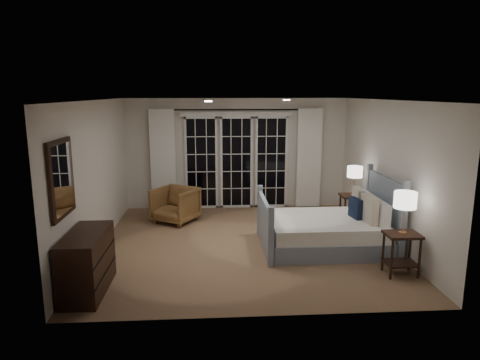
{
  "coord_description": "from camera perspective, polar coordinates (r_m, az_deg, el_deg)",
  "views": [
    {
      "loc": [
        -0.55,
        -7.15,
        2.63
      ],
      "look_at": [
        -0.05,
        0.5,
        1.05
      ],
      "focal_mm": 32.0,
      "sensor_mm": 36.0,
      "label": 1
    }
  ],
  "objects": [
    {
      "name": "curtain_right",
      "position": [
        9.89,
        9.15,
        2.89
      ],
      "size": [
        0.55,
        0.1,
        2.25
      ],
      "primitive_type": "cube",
      "color": "white",
      "rests_on": "curtain_rod"
    },
    {
      "name": "nightstand_left",
      "position": [
        6.71,
        20.73,
        -8.42
      ],
      "size": [
        0.49,
        0.39,
        0.63
      ],
      "color": "black",
      "rests_on": "floor"
    },
    {
      "name": "curtain_rod",
      "position": [
        9.57,
        -0.46,
        9.37
      ],
      "size": [
        3.5,
        0.03,
        0.03
      ],
      "primitive_type": "cylinder",
      "rotation": [
        0.0,
        1.57,
        0.0
      ],
      "color": "black",
      "rests_on": "wall_back"
    },
    {
      "name": "wall_back",
      "position": [
        9.76,
        -0.49,
        3.51
      ],
      "size": [
        5.0,
        0.02,
        2.5
      ],
      "primitive_type": "cube",
      "color": "silver",
      "rests_on": "floor"
    },
    {
      "name": "ceiling",
      "position": [
        7.17,
        0.65,
        10.6
      ],
      "size": [
        5.0,
        5.0,
        0.0
      ],
      "primitive_type": "plane",
      "rotation": [
        3.14,
        0.0,
        0.0
      ],
      "color": "white",
      "rests_on": "wall_back"
    },
    {
      "name": "wall_left",
      "position": [
        7.54,
        -18.69,
        0.47
      ],
      "size": [
        0.02,
        5.0,
        2.5
      ],
      "primitive_type": "cube",
      "color": "silver",
      "rests_on": "floor"
    },
    {
      "name": "floor",
      "position": [
        7.64,
        0.61,
        -8.5
      ],
      "size": [
        5.0,
        5.0,
        0.0
      ],
      "primitive_type": "plane",
      "color": "#8A614A",
      "rests_on": "ground"
    },
    {
      "name": "lamp_left",
      "position": [
        6.51,
        21.18,
        -2.55
      ],
      "size": [
        0.32,
        0.32,
        0.61
      ],
      "color": "tan",
      "rests_on": "nightstand_left"
    },
    {
      "name": "wall_right",
      "position": [
        7.89,
        19.04,
        0.93
      ],
      "size": [
        0.02,
        5.0,
        2.5
      ],
      "primitive_type": "cube",
      "color": "silver",
      "rests_on": "floor"
    },
    {
      "name": "dresser",
      "position": [
        6.13,
        -19.72,
        -10.32
      ],
      "size": [
        0.49,
        1.15,
        0.82
      ],
      "color": "black",
      "rests_on": "floor"
    },
    {
      "name": "bed",
      "position": [
        7.53,
        11.66,
        -6.5
      ],
      "size": [
        2.12,
        1.51,
        1.23
      ],
      "color": "gray",
      "rests_on": "floor"
    },
    {
      "name": "wall_front",
      "position": [
        4.88,
        2.86,
        -4.79
      ],
      "size": [
        5.0,
        0.02,
        2.5
      ],
      "primitive_type": "cube",
      "color": "silver",
      "rests_on": "floor"
    },
    {
      "name": "nightstand_right",
      "position": [
        8.74,
        14.83,
        -3.34
      ],
      "size": [
        0.5,
        0.4,
        0.65
      ],
      "color": "black",
      "rests_on": "floor"
    },
    {
      "name": "armchair",
      "position": [
        8.88,
        -8.61,
        -3.3
      ],
      "size": [
        1.07,
        1.08,
        0.72
      ],
      "primitive_type": "imported",
      "rotation": [
        0.0,
        0.0,
        -0.54
      ],
      "color": "brown",
      "rests_on": "floor"
    },
    {
      "name": "mirror",
      "position": [
        5.89,
        -22.69,
        0.17
      ],
      "size": [
        0.05,
        0.85,
        1.0
      ],
      "color": "black",
      "rests_on": "wall_left"
    },
    {
      "name": "curtain_left",
      "position": [
        9.71,
        -10.23,
        2.68
      ],
      "size": [
        0.55,
        0.1,
        2.25
      ],
      "primitive_type": "cube",
      "color": "white",
      "rests_on": "curtain_rod"
    },
    {
      "name": "downlight_b",
      "position": [
        6.75,
        -4.26,
        10.42
      ],
      "size": [
        0.12,
        0.12,
        0.01
      ],
      "primitive_type": "cylinder",
      "color": "white",
      "rests_on": "ceiling"
    },
    {
      "name": "french_doors",
      "position": [
        9.75,
        -0.47,
        2.55
      ],
      "size": [
        2.5,
        0.04,
        2.2
      ],
      "color": "black",
      "rests_on": "wall_back"
    },
    {
      "name": "lamp_right",
      "position": [
        8.6,
        15.07,
        1.02
      ],
      "size": [
        0.29,
        0.29,
        0.57
      ],
      "color": "tan",
      "rests_on": "nightstand_right"
    },
    {
      "name": "downlight_a",
      "position": [
        7.87,
        6.23,
        10.56
      ],
      "size": [
        0.12,
        0.12,
        0.01
      ],
      "primitive_type": "cylinder",
      "color": "white",
      "rests_on": "ceiling"
    }
  ]
}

